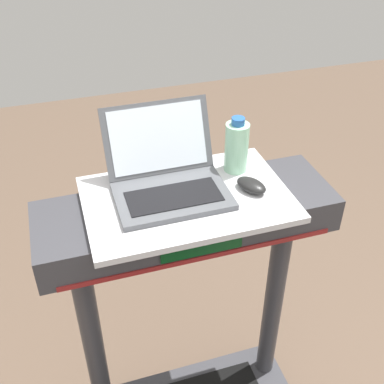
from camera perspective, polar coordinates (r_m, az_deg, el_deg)
name	(u,v)px	position (r m, az deg, el deg)	size (l,w,h in m)	color
desk_board	(187,199)	(1.42, -0.60, -0.84)	(0.60, 0.40, 0.02)	silver
laptop	(167,176)	(1.42, -2.91, 1.85)	(0.33, 0.31, 0.22)	#515459
computer_mouse	(251,185)	(1.44, 7.01, 0.79)	(0.06, 0.10, 0.03)	black
water_bottle	(237,146)	(1.50, 5.28, 5.37)	(0.07, 0.07, 0.18)	#9EDBB2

